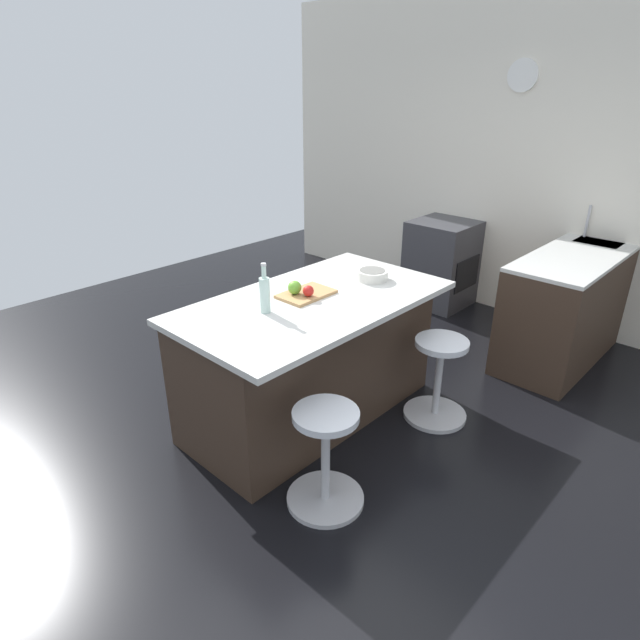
{
  "coord_description": "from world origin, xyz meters",
  "views": [
    {
      "loc": [
        2.17,
        2.05,
        2.19
      ],
      "look_at": [
        -0.12,
        -0.11,
        0.76
      ],
      "focal_mm": 29.85,
      "sensor_mm": 36.0,
      "label": 1
    }
  ],
  "objects_px": {
    "oven_range": "(441,263)",
    "apple_green": "(295,288)",
    "water_bottle": "(265,293)",
    "cutting_board": "(306,294)",
    "fruit_bowl": "(372,274)",
    "apple_red": "(308,291)",
    "stool_by_window": "(438,382)",
    "kitchen_island": "(310,357)",
    "stool_middle": "(326,461)"
  },
  "relations": [
    {
      "from": "water_bottle",
      "to": "fruit_bowl",
      "type": "distance_m",
      "value": 0.91
    },
    {
      "from": "cutting_board",
      "to": "apple_green",
      "type": "xyz_separation_m",
      "value": [
        0.07,
        -0.04,
        0.05
      ]
    },
    {
      "from": "oven_range",
      "to": "kitchen_island",
      "type": "height_order",
      "value": "kitchen_island"
    },
    {
      "from": "oven_range",
      "to": "stool_by_window",
      "type": "xyz_separation_m",
      "value": [
        1.85,
        1.12,
        -0.16
      ]
    },
    {
      "from": "cutting_board",
      "to": "water_bottle",
      "type": "bearing_deg",
      "value": 1.99
    },
    {
      "from": "kitchen_island",
      "to": "cutting_board",
      "type": "height_order",
      "value": "cutting_board"
    },
    {
      "from": "cutting_board",
      "to": "apple_red",
      "type": "relative_size",
      "value": 4.96
    },
    {
      "from": "apple_red",
      "to": "kitchen_island",
      "type": "bearing_deg",
      "value": -144.43
    },
    {
      "from": "stool_by_window",
      "to": "stool_middle",
      "type": "height_order",
      "value": "same"
    },
    {
      "from": "stool_middle",
      "to": "cutting_board",
      "type": "relative_size",
      "value": 1.67
    },
    {
      "from": "water_bottle",
      "to": "fruit_bowl",
      "type": "height_order",
      "value": "water_bottle"
    },
    {
      "from": "stool_middle",
      "to": "water_bottle",
      "type": "xyz_separation_m",
      "value": [
        -0.22,
        -0.7,
        0.73
      ]
    },
    {
      "from": "stool_middle",
      "to": "apple_green",
      "type": "xyz_separation_m",
      "value": [
        -0.51,
        -0.75,
        0.68
      ]
    },
    {
      "from": "stool_middle",
      "to": "water_bottle",
      "type": "distance_m",
      "value": 1.04
    },
    {
      "from": "apple_red",
      "to": "water_bottle",
      "type": "distance_m",
      "value": 0.34
    },
    {
      "from": "cutting_board",
      "to": "oven_range",
      "type": "bearing_deg",
      "value": -170.31
    },
    {
      "from": "apple_green",
      "to": "stool_by_window",
      "type": "bearing_deg",
      "value": 130.26
    },
    {
      "from": "stool_by_window",
      "to": "fruit_bowl",
      "type": "relative_size",
      "value": 2.71
    },
    {
      "from": "oven_range",
      "to": "fruit_bowl",
      "type": "xyz_separation_m",
      "value": [
        1.88,
        0.54,
        0.49
      ]
    },
    {
      "from": "water_bottle",
      "to": "apple_red",
      "type": "bearing_deg",
      "value": 172.78
    },
    {
      "from": "apple_green",
      "to": "water_bottle",
      "type": "relative_size",
      "value": 0.29
    },
    {
      "from": "stool_by_window",
      "to": "fruit_bowl",
      "type": "height_order",
      "value": "fruit_bowl"
    },
    {
      "from": "kitchen_island",
      "to": "water_bottle",
      "type": "xyz_separation_m",
      "value": [
        0.36,
        -0.02,
        0.56
      ]
    },
    {
      "from": "oven_range",
      "to": "apple_green",
      "type": "bearing_deg",
      "value": 8.61
    },
    {
      "from": "apple_red",
      "to": "apple_green",
      "type": "relative_size",
      "value": 0.81
    },
    {
      "from": "kitchen_island",
      "to": "water_bottle",
      "type": "relative_size",
      "value": 5.83
    },
    {
      "from": "stool_by_window",
      "to": "cutting_board",
      "type": "xyz_separation_m",
      "value": [
        0.57,
        -0.71,
        0.62
      ]
    },
    {
      "from": "apple_green",
      "to": "stool_middle",
      "type": "bearing_deg",
      "value": 55.67
    },
    {
      "from": "cutting_board",
      "to": "kitchen_island",
      "type": "bearing_deg",
      "value": 77.81
    },
    {
      "from": "oven_range",
      "to": "apple_red",
      "type": "distance_m",
      "value": 2.54
    },
    {
      "from": "cutting_board",
      "to": "fruit_bowl",
      "type": "xyz_separation_m",
      "value": [
        -0.53,
        0.13,
        0.03
      ]
    },
    {
      "from": "cutting_board",
      "to": "apple_green",
      "type": "distance_m",
      "value": 0.1
    },
    {
      "from": "stool_by_window",
      "to": "stool_middle",
      "type": "bearing_deg",
      "value": 0.0
    },
    {
      "from": "apple_red",
      "to": "cutting_board",
      "type": "bearing_deg",
      "value": -123.23
    },
    {
      "from": "kitchen_island",
      "to": "stool_by_window",
      "type": "height_order",
      "value": "kitchen_island"
    },
    {
      "from": "apple_red",
      "to": "fruit_bowl",
      "type": "height_order",
      "value": "apple_red"
    },
    {
      "from": "apple_red",
      "to": "water_bottle",
      "type": "xyz_separation_m",
      "value": [
        0.33,
        -0.04,
        0.07
      ]
    },
    {
      "from": "cutting_board",
      "to": "apple_red",
      "type": "bearing_deg",
      "value": 56.77
    },
    {
      "from": "kitchen_island",
      "to": "stool_middle",
      "type": "distance_m",
      "value": 0.9
    },
    {
      "from": "kitchen_island",
      "to": "fruit_bowl",
      "type": "height_order",
      "value": "fruit_bowl"
    },
    {
      "from": "apple_red",
      "to": "apple_green",
      "type": "bearing_deg",
      "value": -70.0
    },
    {
      "from": "water_bottle",
      "to": "cutting_board",
      "type": "bearing_deg",
      "value": -178.01
    },
    {
      "from": "apple_red",
      "to": "fruit_bowl",
      "type": "bearing_deg",
      "value": 172.52
    },
    {
      "from": "cutting_board",
      "to": "fruit_bowl",
      "type": "relative_size",
      "value": 1.63
    },
    {
      "from": "stool_middle",
      "to": "apple_red",
      "type": "distance_m",
      "value": 1.08
    },
    {
      "from": "oven_range",
      "to": "water_bottle",
      "type": "relative_size",
      "value": 2.81
    },
    {
      "from": "fruit_bowl",
      "to": "cutting_board",
      "type": "bearing_deg",
      "value": -13.62
    },
    {
      "from": "kitchen_island",
      "to": "water_bottle",
      "type": "distance_m",
      "value": 0.67
    },
    {
      "from": "oven_range",
      "to": "apple_green",
      "type": "relative_size",
      "value": 9.77
    },
    {
      "from": "water_bottle",
      "to": "fruit_bowl",
      "type": "bearing_deg",
      "value": 172.61
    }
  ]
}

